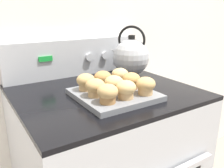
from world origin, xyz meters
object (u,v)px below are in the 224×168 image
(muffin_r1_c0, at_px, (95,87))
(tea_kettle, at_px, (131,57))
(muffin_r1_c1, at_px, (114,84))
(muffin_r2_c0, at_px, (86,82))
(muffin_r0_c1, at_px, (126,89))
(muffin_r2_c2, at_px, (120,76))
(muffin_pan, at_px, (114,95))
(muffin_r0_c2, at_px, (146,85))
(muffin_r0_c0, at_px, (107,93))
(muffin_r1_c2, at_px, (131,80))
(muffin_r2_c1, at_px, (103,79))

(muffin_r1_c0, distance_m, tea_kettle, 0.43)
(muffin_r1_c1, relative_size, muffin_r2_c0, 1.00)
(muffin_r1_c0, bearing_deg, muffin_r0_c1, -43.69)
(muffin_r2_c2, bearing_deg, muffin_r2_c0, -179.11)
(muffin_r1_c0, relative_size, tea_kettle, 0.29)
(muffin_r2_c0, height_order, tea_kettle, tea_kettle)
(muffin_pan, xyz_separation_m, muffin_r0_c2, (0.09, -0.09, 0.05))
(tea_kettle, bearing_deg, muffin_r0_c1, -129.36)
(muffin_pan, bearing_deg, muffin_r2_c0, 135.01)
(muffin_pan, bearing_deg, muffin_r0_c2, -44.70)
(muffin_r0_c2, xyz_separation_m, muffin_r2_c0, (-0.17, 0.17, 0.00))
(muffin_r0_c1, relative_size, muffin_r1_c0, 1.00)
(muffin_r0_c1, xyz_separation_m, muffin_r1_c1, (-0.00, 0.08, 0.00))
(muffin_r0_c0, distance_m, muffin_r0_c1, 0.08)
(muffin_r2_c0, xyz_separation_m, muffin_r2_c2, (0.17, 0.00, 0.00))
(muffin_r0_c2, height_order, tea_kettle, tea_kettle)
(muffin_r1_c0, relative_size, muffin_r1_c2, 1.00)
(muffin_r1_c0, distance_m, muffin_r2_c2, 0.20)
(muffin_r1_c2, bearing_deg, muffin_r2_c1, 133.91)
(muffin_r0_c0, bearing_deg, muffin_r2_c0, 90.18)
(muffin_pan, relative_size, muffin_r2_c1, 3.93)
(muffin_r0_c1, relative_size, muffin_r2_c2, 1.00)
(muffin_r2_c1, bearing_deg, muffin_r0_c1, -90.23)
(muffin_r0_c0, xyz_separation_m, muffin_r1_c0, (-0.00, 0.08, 0.00))
(muffin_pan, distance_m, muffin_r0_c0, 0.13)
(muffin_r2_c1, bearing_deg, muffin_r1_c0, -134.11)
(muffin_r0_c1, relative_size, muffin_r2_c0, 1.00)
(muffin_r0_c1, relative_size, muffin_r2_c1, 1.00)
(muffin_r1_c2, xyz_separation_m, muffin_r2_c1, (-0.09, 0.09, 0.00))
(muffin_r0_c1, bearing_deg, muffin_r1_c2, 43.54)
(muffin_r1_c2, relative_size, tea_kettle, 0.29)
(muffin_r2_c0, distance_m, muffin_r2_c1, 0.08)
(muffin_r0_c2, distance_m, muffin_r1_c0, 0.20)
(muffin_r0_c1, xyz_separation_m, muffin_r2_c1, (0.00, 0.17, 0.00))
(muffin_r0_c1, distance_m, muffin_r2_c1, 0.17)
(muffin_r1_c1, xyz_separation_m, muffin_r2_c2, (0.09, 0.09, 0.00))
(muffin_r1_c1, bearing_deg, muffin_r1_c2, 0.37)
(muffin_pan, height_order, muffin_r0_c1, muffin_r0_c1)
(muffin_r0_c2, relative_size, muffin_r1_c2, 1.00)
(muffin_r0_c1, height_order, muffin_r2_c0, same)
(muffin_pan, height_order, muffin_r1_c1, muffin_r1_c1)
(muffin_r0_c0, height_order, muffin_r2_c1, same)
(muffin_r2_c0, xyz_separation_m, muffin_r2_c1, (0.08, 0.00, 0.00))
(muffin_r0_c0, bearing_deg, muffin_r1_c0, 92.42)
(muffin_r1_c0, relative_size, muffin_r2_c1, 1.00)
(muffin_r1_c1, height_order, muffin_r2_c1, same)
(muffin_r0_c1, distance_m, muffin_r1_c1, 0.08)
(muffin_r0_c0, xyz_separation_m, muffin_r1_c1, (0.08, 0.08, 0.00))
(muffin_r0_c0, relative_size, muffin_r2_c1, 1.00)
(muffin_r2_c1, distance_m, muffin_r2_c2, 0.09)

